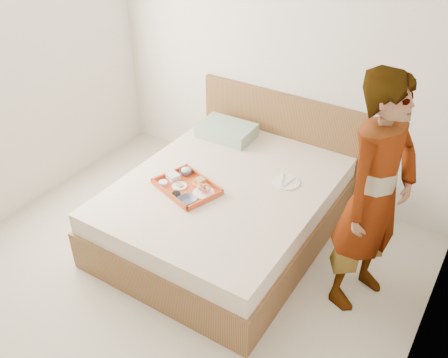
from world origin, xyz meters
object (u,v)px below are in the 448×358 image
bed (225,209)px  tray (187,187)px  person (375,197)px  dinner_plate (286,182)px

bed → tray: tray is taller
bed → person: person is taller
bed → person: (1.19, -0.04, 0.62)m
person → tray: bearing=115.3°
tray → person: size_ratio=0.28×
dinner_plate → person: size_ratio=0.13×
tray → bed: bearing=64.5°
tray → person: bearing=25.9°
dinner_plate → bed: bearing=-146.4°
bed → dinner_plate: bearing=33.6°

